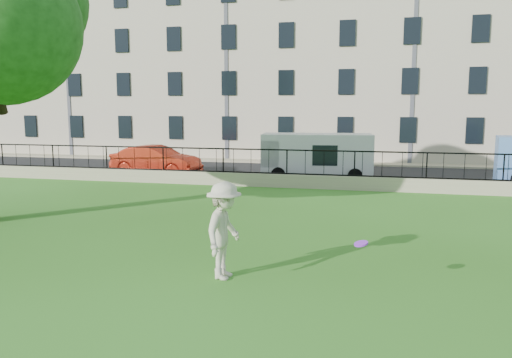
% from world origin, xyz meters
% --- Properties ---
extents(ground, '(120.00, 120.00, 0.00)m').
position_xyz_m(ground, '(0.00, 0.00, 0.00)').
color(ground, '#2C6016').
rests_on(ground, ground).
extents(retaining_wall, '(50.00, 0.40, 0.60)m').
position_xyz_m(retaining_wall, '(0.00, 12.00, 0.30)').
color(retaining_wall, gray).
rests_on(retaining_wall, ground).
extents(iron_railing, '(50.00, 0.05, 1.13)m').
position_xyz_m(iron_railing, '(0.00, 12.00, 1.15)').
color(iron_railing, black).
rests_on(iron_railing, retaining_wall).
extents(street, '(60.00, 9.00, 0.01)m').
position_xyz_m(street, '(0.00, 16.70, 0.01)').
color(street, black).
rests_on(street, ground).
extents(sidewalk, '(60.00, 1.40, 0.12)m').
position_xyz_m(sidewalk, '(0.00, 21.90, 0.06)').
color(sidewalk, gray).
rests_on(sidewalk, ground).
extents(building_row, '(56.40, 10.40, 13.80)m').
position_xyz_m(building_row, '(0.00, 27.57, 6.92)').
color(building_row, '#B19F8C').
rests_on(building_row, ground).
extents(man, '(0.88, 1.40, 2.07)m').
position_xyz_m(man, '(0.80, -0.26, 1.03)').
color(man, beige).
rests_on(man, ground).
extents(frisbee, '(0.35, 0.36, 0.12)m').
position_xyz_m(frisbee, '(3.63, -0.60, 1.03)').
color(frisbee, '#8F27DF').
extents(red_sedan, '(4.93, 2.14, 1.58)m').
position_xyz_m(red_sedan, '(-7.48, 14.40, 0.79)').
color(red_sedan, '#B62916').
rests_on(red_sedan, street).
extents(white_van, '(5.63, 2.68, 2.29)m').
position_xyz_m(white_van, '(1.00, 14.95, 1.14)').
color(white_van, silver).
rests_on(white_van, street).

